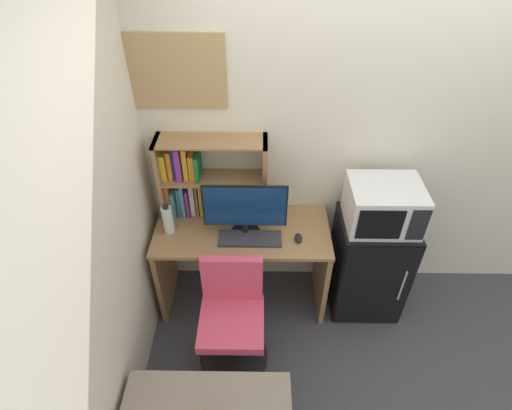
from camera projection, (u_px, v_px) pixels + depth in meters
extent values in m
cube|color=silver|center=(433.00, 145.00, 2.78)|extent=(6.40, 0.04, 2.60)
cube|color=silver|center=(44.00, 358.00, 1.55)|extent=(0.04, 4.40, 2.60)
cube|color=#997047|center=(242.00, 231.00, 2.90)|extent=(1.26, 0.57, 0.03)
cube|color=#997047|center=(165.00, 266.00, 3.16)|extent=(0.04, 0.51, 0.74)
cube|color=#997047|center=(322.00, 268.00, 3.14)|extent=(0.04, 0.51, 0.74)
cube|color=#997047|center=(162.00, 179.00, 2.84)|extent=(0.03, 0.22, 0.63)
cube|color=#997047|center=(265.00, 180.00, 2.83)|extent=(0.03, 0.22, 0.63)
cube|color=#997047|center=(210.00, 141.00, 2.64)|extent=(0.76, 0.22, 0.01)
cube|color=#997047|center=(213.00, 178.00, 2.83)|extent=(0.69, 0.22, 0.01)
cube|color=orange|center=(170.00, 197.00, 2.96)|extent=(0.03, 0.16, 0.28)
cube|color=teal|center=(175.00, 200.00, 2.98)|extent=(0.03, 0.18, 0.22)
cube|color=teal|center=(180.00, 198.00, 2.98)|extent=(0.03, 0.13, 0.24)
cube|color=teal|center=(184.00, 197.00, 2.96)|extent=(0.02, 0.17, 0.29)
cube|color=purple|center=(188.00, 200.00, 2.98)|extent=(0.02, 0.15, 0.23)
cube|color=silver|center=(193.00, 196.00, 2.97)|extent=(0.03, 0.13, 0.29)
cube|color=brown|center=(198.00, 197.00, 2.97)|extent=(0.02, 0.14, 0.27)
cube|color=gold|center=(201.00, 197.00, 2.97)|extent=(0.02, 0.13, 0.26)
cube|color=#B21E1E|center=(206.00, 199.00, 2.97)|extent=(0.04, 0.16, 0.24)
cube|color=brown|center=(211.00, 199.00, 2.97)|extent=(0.03, 0.15, 0.25)
cube|color=gold|center=(165.00, 164.00, 2.78)|extent=(0.03, 0.16, 0.20)
cube|color=orange|center=(171.00, 162.00, 2.78)|extent=(0.03, 0.14, 0.22)
cube|color=navy|center=(175.00, 161.00, 2.77)|extent=(0.02, 0.13, 0.24)
cube|color=purple|center=(179.00, 161.00, 2.76)|extent=(0.04, 0.17, 0.25)
cube|color=gold|center=(186.00, 161.00, 2.77)|extent=(0.03, 0.14, 0.24)
cube|color=orange|center=(192.00, 164.00, 2.78)|extent=(0.04, 0.15, 0.19)
cube|color=#197233|center=(198.00, 165.00, 2.77)|extent=(0.03, 0.18, 0.19)
cylinder|color=black|center=(245.00, 233.00, 2.86)|extent=(0.21, 0.21, 0.02)
cylinder|color=black|center=(245.00, 228.00, 2.83)|extent=(0.04, 0.04, 0.08)
cube|color=black|center=(245.00, 206.00, 2.71)|extent=(0.57, 0.01, 0.34)
cube|color=navy|center=(245.00, 206.00, 2.71)|extent=(0.55, 0.02, 0.32)
cube|color=#333338|center=(250.00, 239.00, 2.81)|extent=(0.44, 0.16, 0.02)
ellipsoid|color=black|center=(298.00, 238.00, 2.80)|extent=(0.05, 0.09, 0.04)
cylinder|color=silver|center=(168.00, 220.00, 2.81)|extent=(0.08, 0.08, 0.21)
cylinder|color=black|center=(166.00, 207.00, 2.74)|extent=(0.04, 0.04, 0.02)
cube|color=black|center=(368.00, 264.00, 3.10)|extent=(0.53, 0.46, 0.86)
cube|color=black|center=(375.00, 288.00, 2.91)|extent=(0.51, 0.01, 0.82)
cylinder|color=#B2B2B7|center=(402.00, 286.00, 2.87)|extent=(0.01, 0.01, 0.30)
cube|color=silver|center=(383.00, 205.00, 2.73)|extent=(0.49, 0.40, 0.31)
cube|color=black|center=(380.00, 225.00, 2.57)|extent=(0.29, 0.01, 0.24)
cube|color=black|center=(418.00, 225.00, 2.57)|extent=(0.12, 0.01, 0.25)
cylinder|color=black|center=(234.00, 357.00, 2.94)|extent=(0.49, 0.49, 0.04)
cylinder|color=black|center=(233.00, 342.00, 2.81)|extent=(0.04, 0.04, 0.41)
cube|color=#D84766|center=(232.00, 323.00, 2.67)|extent=(0.43, 0.43, 0.07)
cube|color=#D84766|center=(232.00, 278.00, 2.68)|extent=(0.41, 0.06, 0.38)
cube|color=tan|center=(165.00, 72.00, 2.45)|extent=(0.75, 0.02, 0.46)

